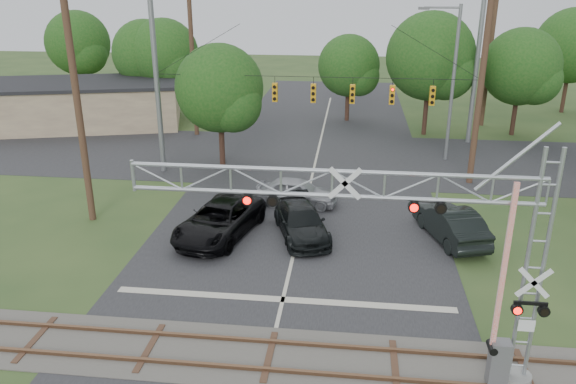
# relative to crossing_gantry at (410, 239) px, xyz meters

# --- Properties ---
(road_main) EXTENTS (14.00, 90.00, 0.02)m
(road_main) POSITION_rel_crossing_gantry_xyz_m (-4.10, 8.36, -4.62)
(road_main) COLOR #262628
(road_main) RESTS_ON ground
(road_cross) EXTENTS (90.00, 12.00, 0.02)m
(road_cross) POSITION_rel_crossing_gantry_xyz_m (-4.10, 22.36, -4.62)
(road_cross) COLOR #262628
(road_cross) RESTS_ON ground
(railroad_track) EXTENTS (90.00, 3.20, 0.17)m
(railroad_track) POSITION_rel_crossing_gantry_xyz_m (-4.10, 0.36, -4.60)
(railroad_track) COLOR #514C46
(railroad_track) RESTS_ON ground
(crossing_gantry) EXTENTS (11.95, 0.95, 7.40)m
(crossing_gantry) POSITION_rel_crossing_gantry_xyz_m (0.00, 0.00, 0.00)
(crossing_gantry) COLOR gray
(crossing_gantry) RESTS_ON ground
(traffic_signal_span) EXTENTS (19.34, 0.36, 11.50)m
(traffic_signal_span) POSITION_rel_crossing_gantry_xyz_m (-3.22, 18.36, 1.01)
(traffic_signal_span) COLOR slate
(traffic_signal_span) RESTS_ON ground
(pickup_black) EXTENTS (3.96, 6.31, 1.62)m
(pickup_black) POSITION_rel_crossing_gantry_xyz_m (-7.79, 9.22, -3.82)
(pickup_black) COLOR black
(pickup_black) RESTS_ON ground
(car_dark) EXTENTS (3.46, 5.39, 1.45)m
(car_dark) POSITION_rel_crossing_gantry_xyz_m (-3.95, 9.69, -3.90)
(car_dark) COLOR black
(car_dark) RESTS_ON ground
(sedan_silver) EXTENTS (4.53, 2.17, 1.49)m
(sedan_silver) POSITION_rel_crossing_gantry_xyz_m (-4.56, 13.63, -3.89)
(sedan_silver) COLOR #989A9F
(sedan_silver) RESTS_ON ground
(suv_dark) EXTENTS (3.13, 5.23, 1.63)m
(suv_dark) POSITION_rel_crossing_gantry_xyz_m (3.01, 10.13, -3.82)
(suv_dark) COLOR black
(suv_dark) RESTS_ON ground
(commercial_building) EXTENTS (17.29, 11.98, 3.66)m
(commercial_building) POSITION_rel_crossing_gantry_xyz_m (-23.97, 29.35, -2.80)
(commercial_building) COLOR #88725B
(commercial_building) RESTS_ON ground
(streetlight) EXTENTS (2.68, 0.28, 10.07)m
(streetlight) POSITION_rel_crossing_gantry_xyz_m (4.43, 22.94, 1.00)
(streetlight) COLOR slate
(streetlight) RESTS_ON ground
(utility_poles) EXTENTS (25.75, 26.44, 12.36)m
(utility_poles) POSITION_rel_crossing_gantry_xyz_m (-1.06, 20.70, 1.33)
(utility_poles) COLOR #493321
(utility_poles) RESTS_ON ground
(treeline) EXTENTS (52.72, 28.75, 9.39)m
(treeline) POSITION_rel_crossing_gantry_xyz_m (-3.82, 31.95, 0.85)
(treeline) COLOR #372219
(treeline) RESTS_ON ground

